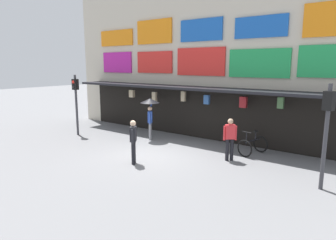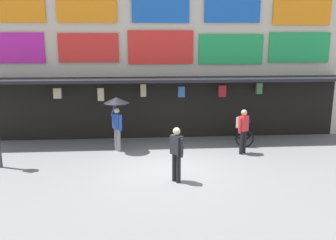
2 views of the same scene
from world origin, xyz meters
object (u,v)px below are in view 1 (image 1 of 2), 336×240
pedestrian_with_umbrella (150,107)px  pedestrian_in_white (230,136)px  traffic_light_far (327,120)px  traffic_light_near (76,95)px  pedestrian_in_red (133,140)px  bicycle_parked (253,145)px

pedestrian_with_umbrella → pedestrian_in_white: bearing=-8.4°
traffic_light_far → pedestrian_with_umbrella: size_ratio=1.54×
traffic_light_near → pedestrian_with_umbrella: (3.80, 1.57, -0.50)m
traffic_light_near → pedestrian_with_umbrella: size_ratio=1.54×
pedestrian_in_red → pedestrian_with_umbrella: (-1.94, 3.26, 0.69)m
traffic_light_near → pedestrian_in_red: traffic_light_near is taller
traffic_light_near → pedestrian_in_red: bearing=-16.4°
traffic_light_near → bicycle_parked: bearing=13.7°
traffic_light_far → pedestrian_in_white: (-3.46, 0.86, -1.16)m
pedestrian_in_red → pedestrian_in_white: bearing=43.3°
bicycle_parked → pedestrian_in_white: (-0.44, -1.30, 0.59)m
pedestrian_in_white → traffic_light_near: bearing=-174.1°
traffic_light_near → traffic_light_far: 11.93m
traffic_light_far → pedestrian_in_white: traffic_light_far is taller
pedestrian_with_umbrella → bicycle_parked: bearing=6.8°
traffic_light_near → traffic_light_far: same height
traffic_light_near → bicycle_parked: traffic_light_near is taller
traffic_light_far → pedestrian_in_red: size_ratio=1.90×
traffic_light_far → pedestrian_with_umbrella: (-8.13, 1.55, -0.50)m
traffic_light_far → pedestrian_in_white: size_ratio=1.90×
pedestrian_with_umbrella → pedestrian_in_red: bearing=-59.2°
traffic_light_near → pedestrian_in_white: bearing=5.9°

